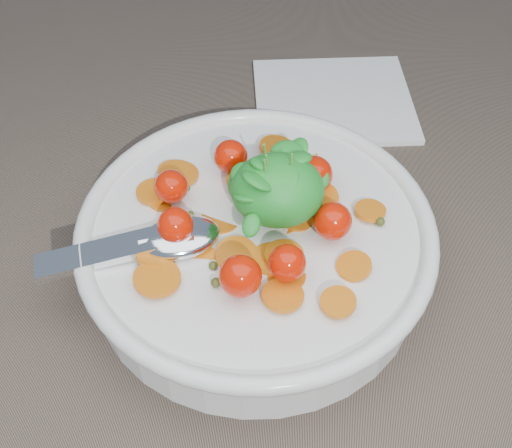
{
  "coord_description": "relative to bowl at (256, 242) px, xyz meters",
  "views": [
    {
      "loc": [
        0.04,
        -0.32,
        0.44
      ],
      "look_at": [
        0.01,
        0.01,
        0.06
      ],
      "focal_mm": 45.0,
      "sensor_mm": 36.0,
      "label": 1
    }
  ],
  "objects": [
    {
      "name": "napkin",
      "position": [
        0.07,
        0.23,
        -0.03
      ],
      "size": [
        0.18,
        0.17,
        0.01
      ],
      "primitive_type": "cube",
      "rotation": [
        0.0,
        0.0,
        0.12
      ],
      "color": "white",
      "rests_on": "ground"
    },
    {
      "name": "ground",
      "position": [
        -0.01,
        -0.01,
        -0.03
      ],
      "size": [
        6.0,
        6.0,
        0.0
      ],
      "primitive_type": "plane",
      "color": "#6E5D4E",
      "rests_on": "ground"
    },
    {
      "name": "bowl",
      "position": [
        0.0,
        0.0,
        0.0
      ],
      "size": [
        0.31,
        0.29,
        0.12
      ],
      "color": "white",
      "rests_on": "ground"
    }
  ]
}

